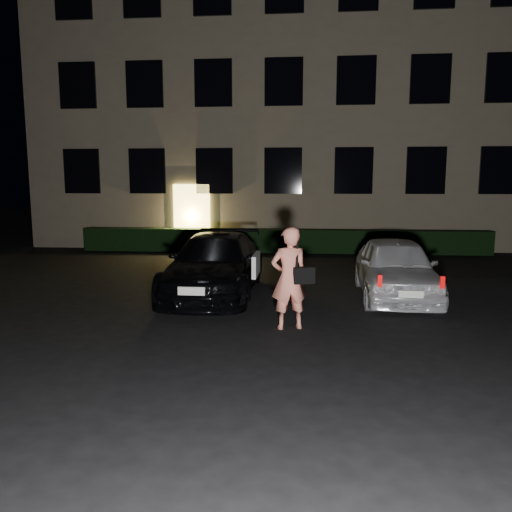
{
  "coord_description": "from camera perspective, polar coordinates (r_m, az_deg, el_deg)",
  "views": [
    {
      "loc": [
        0.7,
        -7.95,
        2.57
      ],
      "look_at": [
        -0.2,
        2.0,
        1.09
      ],
      "focal_mm": 35.0,
      "sensor_mm": 36.0,
      "label": 1
    }
  ],
  "objects": [
    {
      "name": "building",
      "position": [
        23.21,
        3.56,
        16.89
      ],
      "size": [
        20.0,
        8.11,
        12.0
      ],
      "color": "#776A55",
      "rests_on": "ground"
    },
    {
      "name": "hedge",
      "position": [
        18.59,
        3.0,
        1.77
      ],
      "size": [
        15.0,
        0.7,
        0.85
      ],
      "primitive_type": "cube",
      "color": "black",
      "rests_on": "ground"
    },
    {
      "name": "sedan",
      "position": [
        11.56,
        -4.67,
        -0.99
      ],
      "size": [
        2.05,
        4.85,
        1.37
      ],
      "rotation": [
        0.0,
        0.0,
        -0.01
      ],
      "color": "black",
      "rests_on": "ground"
    },
    {
      "name": "ground",
      "position": [
        8.38,
        0.14,
        -9.43
      ],
      "size": [
        80.0,
        80.0,
        0.0
      ],
      "primitive_type": "plane",
      "color": "black",
      "rests_on": "ground"
    },
    {
      "name": "hatch",
      "position": [
        11.57,
        15.65,
        -1.31
      ],
      "size": [
        1.74,
        4.04,
        1.36
      ],
      "rotation": [
        0.0,
        0.0,
        -0.03
      ],
      "color": "silver",
      "rests_on": "ground"
    },
    {
      "name": "man",
      "position": [
        8.76,
        3.88,
        -2.53
      ],
      "size": [
        0.83,
        0.61,
        1.81
      ],
      "rotation": [
        0.0,
        0.0,
        3.45
      ],
      "color": "#F5886E",
      "rests_on": "ground"
    }
  ]
}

